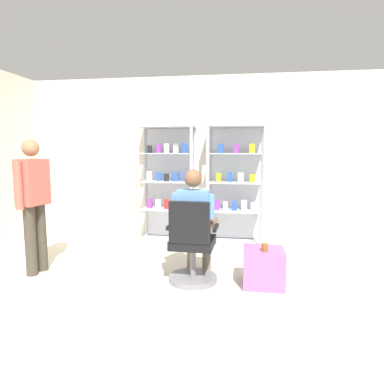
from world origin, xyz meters
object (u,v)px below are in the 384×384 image
(storage_crate, at_px, (263,267))
(standing_customer, at_px, (33,198))
(display_cabinet_left, at_px, (168,183))
(tea_glass, at_px, (265,247))
(display_cabinet_right, at_px, (236,184))
(office_chair, at_px, (192,249))
(seated_shopkeeper, at_px, (195,219))

(storage_crate, relative_size, standing_customer, 0.27)
(display_cabinet_left, distance_m, standing_customer, 2.12)
(display_cabinet_left, relative_size, tea_glass, 21.46)
(display_cabinet_right, relative_size, standing_customer, 1.17)
(standing_customer, bearing_deg, display_cabinet_left, 53.01)
(display_cabinet_right, distance_m, office_chair, 1.87)
(display_cabinet_left, bearing_deg, office_chair, -69.05)
(seated_shopkeeper, xyz_separation_m, standing_customer, (-1.95, -0.13, 0.22))
(seated_shopkeeper, distance_m, tea_glass, 0.86)
(storage_crate, bearing_deg, display_cabinet_right, 102.09)
(office_chair, height_order, seated_shopkeeper, seated_shopkeeper)
(display_cabinet_left, xyz_separation_m, office_chair, (0.66, -1.73, -0.57))
(office_chair, relative_size, seated_shopkeeper, 0.74)
(tea_glass, bearing_deg, display_cabinet_right, 101.64)
(display_cabinet_left, relative_size, office_chair, 1.98)
(display_cabinet_left, relative_size, storage_crate, 4.28)
(storage_crate, bearing_deg, tea_glass, -87.72)
(storage_crate, bearing_deg, display_cabinet_left, 131.05)
(office_chair, distance_m, standing_customer, 2.01)
(storage_crate, height_order, standing_customer, standing_customer)
(standing_customer, bearing_deg, office_chair, -0.98)
(display_cabinet_left, distance_m, office_chair, 1.94)
(display_cabinet_right, bearing_deg, tea_glass, -78.36)
(display_cabinet_left, distance_m, display_cabinet_right, 1.10)
(office_chair, height_order, standing_customer, standing_customer)
(office_chair, xyz_separation_m, standing_customer, (-1.94, 0.03, 0.54))
(office_chair, bearing_deg, display_cabinet_left, 110.95)
(office_chair, xyz_separation_m, tea_glass, (0.80, -0.03, 0.07))
(tea_glass, relative_size, standing_customer, 0.05)
(seated_shopkeeper, height_order, storage_crate, seated_shopkeeper)
(display_cabinet_right, bearing_deg, storage_crate, -77.91)
(office_chair, height_order, tea_glass, office_chair)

